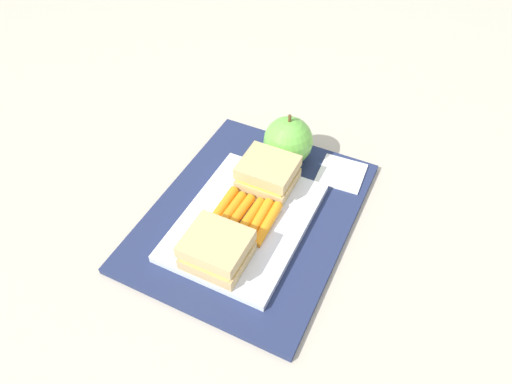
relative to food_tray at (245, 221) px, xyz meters
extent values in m
plane|color=#B7AD99|center=(0.03, 0.00, -0.02)|extent=(2.40, 2.40, 0.00)
cube|color=navy|center=(0.03, 0.00, -0.01)|extent=(0.36, 0.28, 0.01)
cube|color=white|center=(0.00, 0.00, 0.00)|extent=(0.23, 0.17, 0.01)
cube|color=tan|center=(-0.08, 0.00, 0.01)|extent=(0.07, 0.08, 0.02)
cube|color=#F4CC4C|center=(-0.08, 0.00, 0.03)|extent=(0.07, 0.07, 0.01)
cube|color=tan|center=(-0.08, 0.00, 0.04)|extent=(0.07, 0.08, 0.02)
cube|color=tan|center=(0.08, 0.00, 0.01)|extent=(0.07, 0.08, 0.02)
cube|color=#F4CC4C|center=(0.08, 0.00, 0.03)|extent=(0.07, 0.07, 0.01)
cube|color=tan|center=(0.08, 0.00, 0.04)|extent=(0.07, 0.08, 0.02)
cylinder|color=orange|center=(0.00, -0.04, 0.01)|extent=(0.08, 0.01, 0.02)
cylinder|color=orange|center=(0.00, -0.02, 0.01)|extent=(0.08, 0.01, 0.02)
cylinder|color=orange|center=(0.00, -0.01, 0.01)|extent=(0.08, 0.01, 0.02)
cylinder|color=orange|center=(0.00, 0.01, 0.01)|extent=(0.08, 0.01, 0.02)
cylinder|color=orange|center=(0.00, 0.02, 0.01)|extent=(0.08, 0.01, 0.02)
cylinder|color=orange|center=(0.00, 0.04, 0.01)|extent=(0.08, 0.01, 0.02)
sphere|color=#66B742|center=(0.15, 0.00, 0.03)|extent=(0.08, 0.08, 0.08)
cylinder|color=brown|center=(0.15, 0.00, 0.08)|extent=(0.01, 0.01, 0.01)
cube|color=white|center=(0.16, -0.09, 0.00)|extent=(0.07, 0.07, 0.00)
camera|label=1|loc=(-0.38, -0.20, 0.52)|focal=32.65mm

